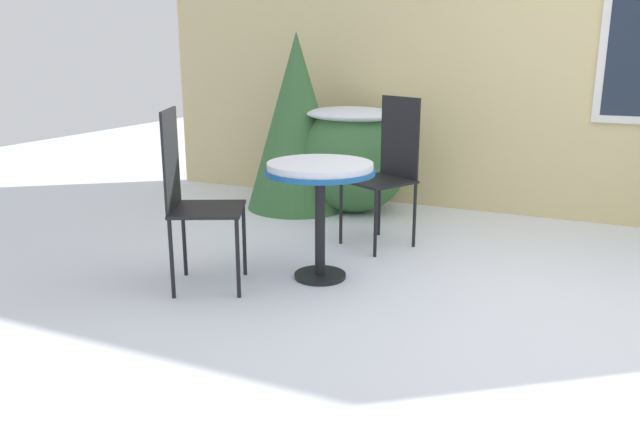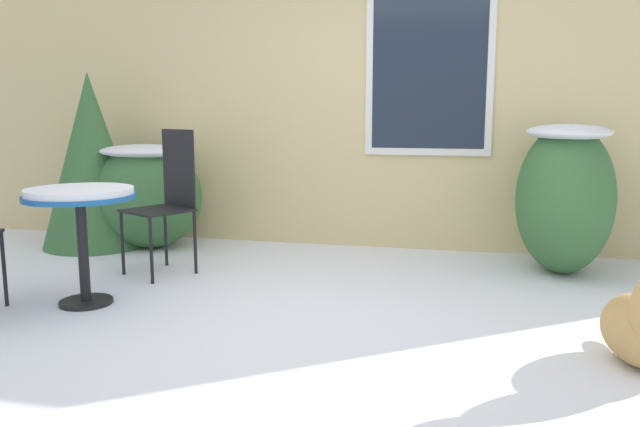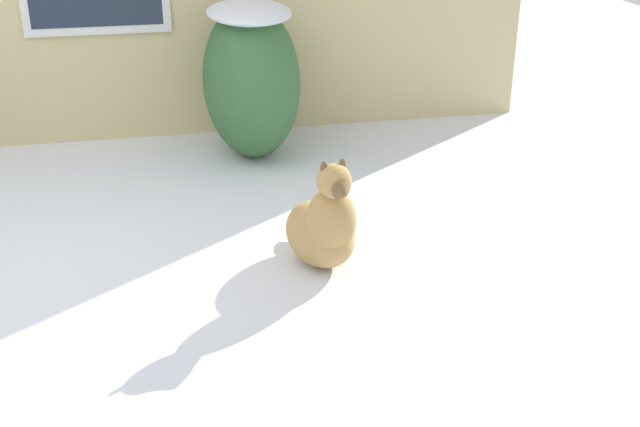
{
  "view_description": "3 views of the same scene",
  "coord_description": "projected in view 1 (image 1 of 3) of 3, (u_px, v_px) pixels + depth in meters",
  "views": [
    {
      "loc": [
        0.15,
        -3.37,
        1.42
      ],
      "look_at": [
        -1.41,
        0.04,
        0.42
      ],
      "focal_mm": 35.0,
      "sensor_mm": 36.0,
      "label": 1
    },
    {
      "loc": [
        0.94,
        -3.35,
        1.21
      ],
      "look_at": [
        0.0,
        0.6,
        0.55
      ],
      "focal_mm": 35.0,
      "sensor_mm": 36.0,
      "label": 2
    },
    {
      "loc": [
        0.96,
        -4.12,
        2.14
      ],
      "look_at": [
        1.79,
        -0.19,
        0.29
      ],
      "focal_mm": 45.0,
      "sensor_mm": 36.0,
      "label": 3
    }
  ],
  "objects": [
    {
      "name": "evergreen_bush",
      "position": [
        297.0,
        122.0,
        5.57
      ],
      "size": [
        0.92,
        0.92,
        1.56
      ],
      "color": "#386638",
      "rests_on": "ground_plane"
    },
    {
      "name": "patio_chair_far_side",
      "position": [
        192.0,
        193.0,
        3.7
      ],
      "size": [
        0.56,
        0.56,
        1.08
      ],
      "rotation": [
        0.0,
        0.0,
        2.02
      ],
      "color": "black",
      "rests_on": "ground_plane"
    },
    {
      "name": "shrub_left",
      "position": [
        352.0,
        156.0,
        5.47
      ],
      "size": [
        1.0,
        0.75,
        0.93
      ],
      "color": "#386638",
      "rests_on": "ground_plane"
    },
    {
      "name": "ground_plane",
      "position": [
        551.0,
        318.0,
        3.39
      ],
      "size": [
        16.0,
        16.0,
        0.0
      ],
      "primitive_type": "plane",
      "color": "white"
    },
    {
      "name": "patio_table",
      "position": [
        320.0,
        181.0,
        3.83
      ],
      "size": [
        0.68,
        0.68,
        0.75
      ],
      "color": "black",
      "rests_on": "ground_plane"
    },
    {
      "name": "house_wall",
      "position": [
        597.0,
        49.0,
        4.95
      ],
      "size": [
        8.0,
        0.1,
        2.79
      ],
      "color": "#D1BC84",
      "rests_on": "ground_plane"
    },
    {
      "name": "patio_chair_near_table",
      "position": [
        388.0,
        166.0,
        4.55
      ],
      "size": [
        0.57,
        0.57,
        1.08
      ],
      "rotation": [
        0.0,
        0.0,
        -0.5
      ],
      "color": "black",
      "rests_on": "ground_plane"
    }
  ]
}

